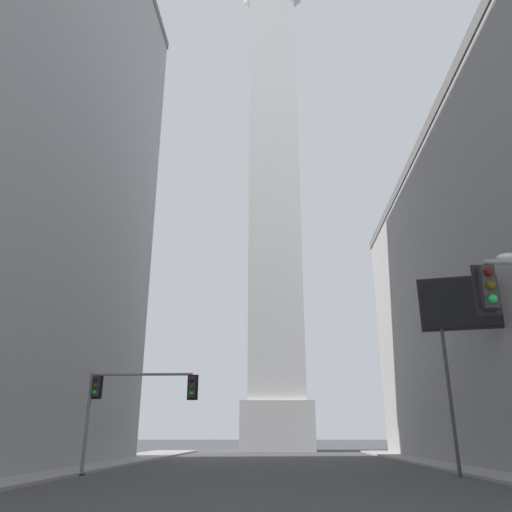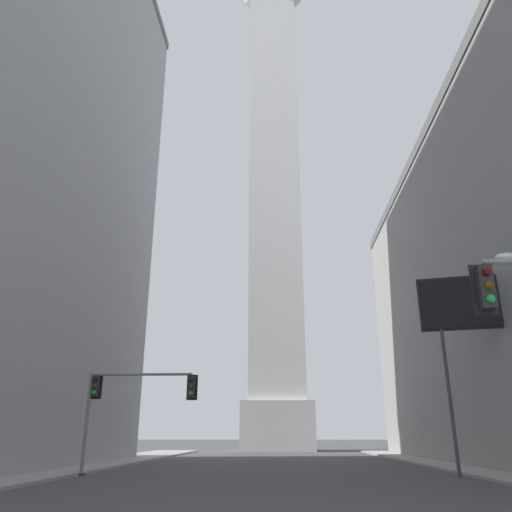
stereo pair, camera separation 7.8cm
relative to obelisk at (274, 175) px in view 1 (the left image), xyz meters
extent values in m
cube|color=gray|center=(-12.22, -41.20, -38.95)|extent=(5.00, 77.24, 0.15)
cube|color=silver|center=(0.00, 0.00, -36.09)|extent=(9.09, 9.09, 5.87)
cube|color=white|center=(0.00, 0.00, 0.40)|extent=(7.27, 7.27, 67.12)
cylinder|color=slate|center=(-9.70, -39.97, -36.47)|extent=(0.18, 0.18, 5.11)
cylinder|color=#262626|center=(-9.70, -39.97, -38.97)|extent=(0.40, 0.40, 0.10)
cube|color=black|center=(-9.41, -39.97, -34.61)|extent=(0.35, 0.35, 1.10)
cube|color=black|center=(-9.41, -39.79, -34.61)|extent=(0.58, 0.05, 1.32)
sphere|color=#410907|center=(-9.40, -40.16, -34.27)|extent=(0.22, 0.22, 0.22)
sphere|color=#483506|center=(-9.40, -40.16, -34.61)|extent=(0.22, 0.22, 0.22)
sphere|color=green|center=(-9.40, -40.16, -34.95)|extent=(0.22, 0.22, 0.22)
cylinder|color=slate|center=(-6.95, -39.97, -34.01)|extent=(5.48, 0.14, 0.14)
sphere|color=slate|center=(-9.70, -39.97, -34.01)|extent=(0.18, 0.18, 0.18)
cube|color=black|center=(-4.21, -39.97, -34.68)|extent=(0.35, 0.35, 1.10)
cube|color=black|center=(-4.22, -39.79, -34.68)|extent=(0.58, 0.05, 1.32)
sphere|color=#410907|center=(-4.20, -40.16, -34.34)|extent=(0.22, 0.22, 0.22)
sphere|color=#483506|center=(-4.20, -40.16, -34.68)|extent=(0.22, 0.22, 0.22)
sphere|color=green|center=(-4.20, -40.16, -35.02)|extent=(0.22, 0.22, 0.22)
cube|color=black|center=(5.69, -54.83, -33.60)|extent=(0.35, 0.35, 1.10)
cube|color=black|center=(5.70, -54.65, -33.60)|extent=(0.58, 0.05, 1.32)
sphere|color=#410907|center=(5.69, -55.02, -33.26)|extent=(0.22, 0.22, 0.22)
sphere|color=#483506|center=(5.69, -55.02, -33.60)|extent=(0.22, 0.22, 0.22)
sphere|color=green|center=(5.69, -55.02, -33.94)|extent=(0.22, 0.22, 0.22)
ellipsoid|color=silver|center=(7.19, -52.97, -32.18)|extent=(0.64, 0.36, 0.26)
cylinder|color=#3F3F42|center=(9.10, -40.31, -35.39)|extent=(0.18, 0.18, 7.26)
cube|color=black|center=(11.13, -40.76, -30.41)|extent=(5.86, 1.51, 2.69)
cube|color=black|center=(11.13, -40.76, -30.41)|extent=(6.06, 1.45, 2.93)
camera|label=1|loc=(0.50, -67.05, -37.04)|focal=35.00mm
camera|label=2|loc=(0.58, -67.04, -37.04)|focal=35.00mm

